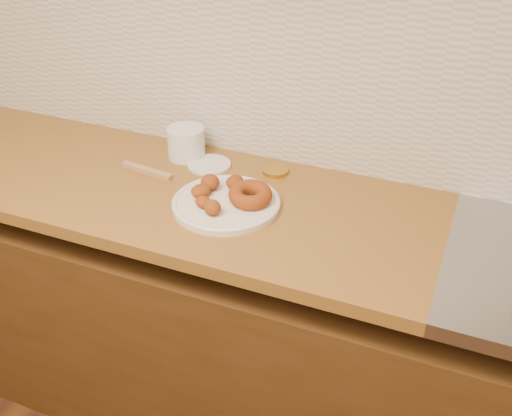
# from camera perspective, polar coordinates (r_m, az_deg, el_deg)

# --- Properties ---
(wall_back) EXTENTS (4.00, 0.02, 2.70)m
(wall_back) POSITION_cam_1_polar(r_m,az_deg,el_deg) (1.79, 4.89, 17.48)
(wall_back) COLOR tan
(wall_back) RESTS_ON ground
(base_cabinet) EXTENTS (3.60, 0.60, 0.77)m
(base_cabinet) POSITION_cam_1_polar(r_m,az_deg,el_deg) (2.01, 0.74, -12.38)
(base_cabinet) COLOR #492D16
(base_cabinet) RESTS_ON floor
(butcher_block) EXTENTS (2.30, 0.62, 0.04)m
(butcher_block) POSITION_cam_1_polar(r_m,az_deg,el_deg) (2.01, -16.66, 3.43)
(butcher_block) COLOR brown
(butcher_block) RESTS_ON base_cabinet
(backsplash) EXTENTS (3.60, 0.02, 0.60)m
(backsplash) POSITION_cam_1_polar(r_m,az_deg,el_deg) (1.82, 4.55, 12.82)
(backsplash) COLOR beige
(backsplash) RESTS_ON wall_back
(donut_plate) EXTENTS (0.31, 0.31, 0.02)m
(donut_plate) POSITION_cam_1_polar(r_m,az_deg,el_deg) (1.69, -2.86, 0.41)
(donut_plate) COLOR silver
(donut_plate) RESTS_ON butcher_block
(ring_donut) EXTENTS (0.18, 0.18, 0.06)m
(ring_donut) POSITION_cam_1_polar(r_m,az_deg,el_deg) (1.68, -0.57, 1.28)
(ring_donut) COLOR #8F350C
(ring_donut) RESTS_ON donut_plate
(fried_dough_chunks) EXTENTS (0.15, 0.23, 0.04)m
(fried_dough_chunks) POSITION_cam_1_polar(r_m,az_deg,el_deg) (1.70, -4.16, 1.64)
(fried_dough_chunks) COLOR #8F350C
(fried_dough_chunks) RESTS_ON donut_plate
(plastic_tub) EXTENTS (0.12, 0.12, 0.10)m
(plastic_tub) POSITION_cam_1_polar(r_m,az_deg,el_deg) (1.96, -6.67, 6.20)
(plastic_tub) COLOR silver
(plastic_tub) RESTS_ON butcher_block
(tub_lid) EXTENTS (0.15, 0.15, 0.01)m
(tub_lid) POSITION_cam_1_polar(r_m,az_deg,el_deg) (1.91, -4.48, 4.13)
(tub_lid) COLOR silver
(tub_lid) RESTS_ON butcher_block
(brass_jar_lid) EXTENTS (0.11, 0.11, 0.01)m
(brass_jar_lid) POSITION_cam_1_polar(r_m,az_deg,el_deg) (1.86, 1.85, 3.53)
(brass_jar_lid) COLOR gold
(brass_jar_lid) RESTS_ON butcher_block
(wooden_utensil) EXTENTS (0.19, 0.05, 0.01)m
(wooden_utensil) POSITION_cam_1_polar(r_m,az_deg,el_deg) (1.90, -10.33, 3.52)
(wooden_utensil) COLOR #A17A4D
(wooden_utensil) RESTS_ON butcher_block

